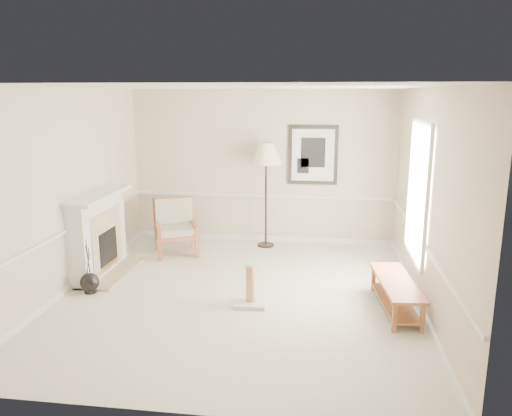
{
  "coord_description": "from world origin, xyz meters",
  "views": [
    {
      "loc": [
        1.14,
        -6.59,
        2.82
      ],
      "look_at": [
        0.15,
        0.7,
        1.12
      ],
      "focal_mm": 35.0,
      "sensor_mm": 36.0,
      "label": 1
    }
  ],
  "objects": [
    {
      "name": "room",
      "position": [
        0.14,
        0.08,
        1.87
      ],
      "size": [
        5.04,
        5.54,
        2.92
      ],
      "color": "beige",
      "rests_on": "ground"
    },
    {
      "name": "bench",
      "position": [
        2.15,
        -0.21,
        0.28
      ],
      "size": [
        0.57,
        1.48,
        0.41
      ],
      "rotation": [
        0.0,
        0.0,
        0.1
      ],
      "color": "#93562F",
      "rests_on": "ground"
    },
    {
      "name": "ground",
      "position": [
        0.0,
        0.0,
        0.0
      ],
      "size": [
        5.5,
        5.5,
        0.0
      ],
      "primitive_type": "plane",
      "color": "silver",
      "rests_on": "ground"
    },
    {
      "name": "armchair",
      "position": [
        -1.47,
        1.82,
        0.52
      ],
      "size": [
        0.97,
        1.0,
        0.97
      ],
      "rotation": [
        0.0,
        0.0,
        0.41
      ],
      "color": "#93562F",
      "rests_on": "ground"
    },
    {
      "name": "floor_vase",
      "position": [
        -2.15,
        -0.2,
        0.15
      ],
      "size": [
        0.28,
        0.28,
        0.81
      ],
      "rotation": [
        0.0,
        0.0,
        -0.4
      ],
      "color": "black",
      "rests_on": "ground"
    },
    {
      "name": "scratching_post",
      "position": [
        0.22,
        -0.3,
        0.19
      ],
      "size": [
        0.43,
        0.43,
        0.59
      ],
      "rotation": [
        0.0,
        0.0,
        0.03
      ],
      "color": "beige",
      "rests_on": "ground"
    },
    {
      "name": "fireplace",
      "position": [
        -2.34,
        0.6,
        0.64
      ],
      "size": [
        0.64,
        1.64,
        1.31
      ],
      "color": "white",
      "rests_on": "ground"
    },
    {
      "name": "floor_lamp",
      "position": [
        0.11,
        2.4,
        1.7
      ],
      "size": [
        0.62,
        0.62,
        1.95
      ],
      "rotation": [
        0.0,
        0.0,
        -0.01
      ],
      "color": "black",
      "rests_on": "ground"
    }
  ]
}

